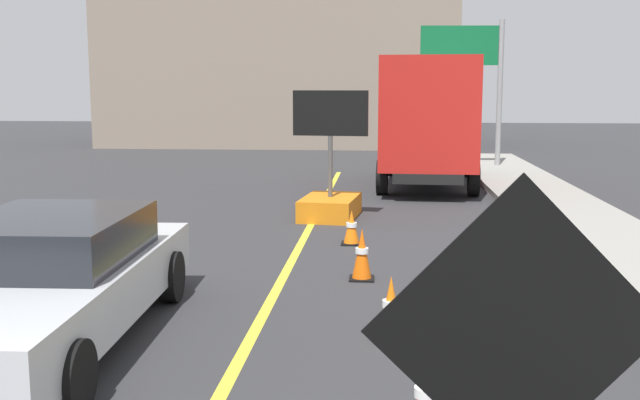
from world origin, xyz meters
name	(u,v)px	position (x,y,z in m)	size (l,w,h in m)	color
lane_center_stripe	(222,391)	(0.00, 6.00, 0.00)	(0.14, 36.00, 0.01)	yellow
roadwork_sign	(516,337)	(2.14, 3.41, 1.47)	(1.62, 0.24, 2.33)	#593819
arrow_board_trailer	(330,195)	(0.33, 15.35, 0.48)	(1.60, 1.91, 2.70)	orange
box_truck	(428,119)	(2.68, 20.71, 1.89)	(2.87, 6.98, 3.53)	black
pickup_car	(45,280)	(-2.17, 7.15, 0.70)	(2.27, 5.24, 1.38)	silver
highway_guide_sign	(477,68)	(4.55, 25.40, 3.42)	(2.78, 0.32, 5.00)	gray
far_building_block	(284,67)	(-3.52, 37.20, 3.75)	(16.50, 9.02, 7.50)	gray
traffic_cone_near_sign	(426,398)	(1.80, 5.25, 0.33)	(0.36, 0.36, 0.67)	black
traffic_cone_mid_lane	(391,309)	(1.55, 7.57, 0.35)	(0.36, 0.36, 0.72)	black
traffic_cone_far_lane	(362,254)	(1.15, 10.16, 0.37)	(0.36, 0.36, 0.76)	black
traffic_cone_curbside	(352,228)	(0.90, 12.62, 0.30)	(0.36, 0.36, 0.62)	black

